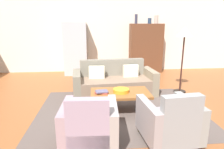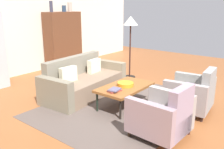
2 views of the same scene
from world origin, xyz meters
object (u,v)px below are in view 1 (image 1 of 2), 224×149
book_stack (102,92)px  cabinet (146,48)px  couch (114,82)px  armchair_left (90,127)px  armchair_right (170,123)px  coffee_table (120,94)px  vase_small (156,20)px  refrigerator (76,49)px  vase_tall (136,19)px  fruit_bowl (121,90)px  floor_lamp (184,38)px  vase_round (150,21)px

book_stack → cabinet: cabinet is taller
couch → cabinet: bearing=-126.5°
couch → armchair_left: (-0.60, -2.35, 0.06)m
armchair_right → book_stack: (-0.99, 1.14, 0.12)m
armchair_right → cabinet: cabinet is taller
couch → armchair_right: 2.43m
coffee_table → vase_small: size_ratio=4.14×
cabinet → vase_small: (0.35, -0.00, 1.05)m
armchair_right → cabinet: size_ratio=0.49×
couch → book_stack: size_ratio=7.69×
armchair_right → refrigerator: size_ratio=0.48×
vase_small → book_stack: bearing=-121.6°
couch → vase_tall: 3.03m
fruit_bowl → couch: bearing=91.2°
book_stack → floor_lamp: size_ratio=0.16×
book_stack → floor_lamp: (2.15, 1.12, 0.98)m
book_stack → vase_small: (2.16, 3.52, 1.48)m
armchair_right → vase_small: (1.18, 4.66, 1.60)m
coffee_table → armchair_left: (-0.60, -1.17, -0.06)m
fruit_bowl → vase_round: 4.06m
cabinet → refrigerator: 2.60m
refrigerator → vase_small: bearing=1.9°
coffee_table → vase_round: size_ratio=6.11×
armchair_right → book_stack: size_ratio=3.13×
armchair_left → floor_lamp: 3.46m
cabinet → vase_round: size_ratio=9.17×
couch → vase_round: bearing=-128.3°
book_stack → cabinet: bearing=62.8°
coffee_table → fruit_bowl: 0.07m
armchair_right → floor_lamp: (1.17, 2.26, 1.10)m
vase_tall → floor_lamp: size_ratio=0.19×
armchair_right → vase_tall: vase_tall is taller
armchair_left → vase_round: vase_round is taller
vase_round → armchair_right: bearing=-101.2°
armchair_right → refrigerator: 4.93m
refrigerator → floor_lamp: size_ratio=1.08×
fruit_bowl → book_stack: (-0.40, -0.03, -0.01)m
cabinet → floor_lamp: (0.34, -2.41, 0.54)m
cabinet → armchair_left: bearing=-113.6°
coffee_table → couch: bearing=90.3°
couch → armchair_left: bearing=71.2°
book_stack → refrigerator: bearing=103.0°
armchair_left → coffee_table: bearing=65.3°
coffee_table → armchair_left: size_ratio=1.36×
vase_small → refrigerator: (-2.95, -0.10, -1.02)m
couch → floor_lamp: size_ratio=1.26×
armchair_left → fruit_bowl: 1.33m
book_stack → refrigerator: size_ratio=0.15×
coffee_table → vase_tall: (1.03, 3.49, 1.56)m
cabinet → armchair_right: bearing=-100.0°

